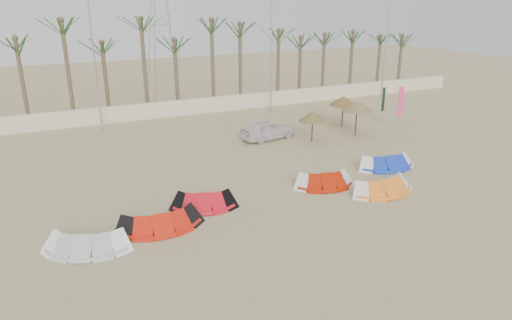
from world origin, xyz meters
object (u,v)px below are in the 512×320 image
kite_orange (380,183)px  car (268,130)px  kite_blue (384,160)px  kite_red_mid (202,198)px  parasol_mid (357,106)px  kite_red_right (322,178)px  parasol_right (343,101)px  kite_grey (85,238)px  kite_red_left (158,217)px  parasol_left (313,116)px

kite_orange → car: bearing=96.0°
kite_blue → car: 8.64m
kite_red_mid → car: 11.37m
kite_blue → parasol_mid: (2.41, 5.95, 1.74)m
kite_red_mid → kite_red_right: same height
kite_orange → kite_blue: bearing=46.7°
kite_orange → kite_red_mid: bearing=166.2°
kite_blue → parasol_right: 8.95m
kite_blue → car: bearing=115.1°
kite_red_right → kite_blue: size_ratio=0.96×
kite_orange → kite_blue: 3.73m
kite_red_right → kite_blue: same height
kite_red_mid → parasol_mid: bearing=25.3°
kite_grey → kite_red_mid: 5.65m
kite_red_left → kite_orange: bearing=-5.5°
parasol_left → parasol_mid: (3.59, -0.07, 0.38)m
kite_blue → parasol_right: parasol_right is taller
parasol_right → car: (-6.59, -0.49, -1.33)m
kite_red_right → kite_orange: bearing=-40.0°
kite_red_right → parasol_left: parasol_left is taller
kite_grey → parasol_right: 22.36m
kite_red_mid → parasol_right: (14.27, 8.86, 1.58)m
kite_grey → kite_orange: same height
parasol_left → parasol_right: 4.71m
kite_red_right → car: (1.16, 8.64, 0.25)m
kite_grey → parasol_mid: 20.89m
kite_red_left → parasol_left: bearing=31.5°
kite_grey → kite_blue: bearing=7.6°
parasol_right → car: bearing=-175.8°
kite_orange → parasol_mid: 10.14m
kite_red_left → parasol_mid: size_ratio=1.46×
kite_red_right → parasol_mid: (7.23, 6.76, 1.74)m
kite_orange → parasol_mid: size_ratio=1.37×
kite_red_left → kite_red_mid: 2.59m
kite_grey → kite_red_right: (11.91, 1.42, -0.00)m
kite_red_left → kite_red_right: (8.87, 0.84, -0.00)m
kite_grey → parasol_mid: parasol_mid is taller
kite_red_mid → car: car is taller
kite_blue → parasol_mid: bearing=67.9°
kite_red_right → kite_blue: bearing=9.6°
kite_red_left → kite_orange: 11.18m
parasol_mid → kite_red_mid: bearing=-154.7°
kite_red_left → parasol_right: size_ratio=1.56×
kite_grey → kite_blue: 16.88m
parasol_left → parasol_right: bearing=29.1°
kite_orange → parasol_left: parasol_left is taller
kite_grey → kite_blue: same height
kite_red_left → parasol_left: 14.73m
kite_orange → kite_blue: (2.56, 2.72, -0.00)m
car → kite_red_right: bearing=163.4°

